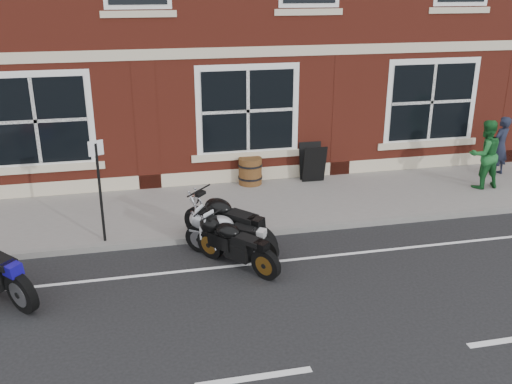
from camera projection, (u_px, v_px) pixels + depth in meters
The scene contains 11 objects.
ground at pixel (219, 273), 10.40m from camera, with size 80.00×80.00×0.00m, color black.
sidewalk at pixel (198, 209), 13.12m from camera, with size 30.00×3.00×0.12m, color slate.
kerb at pixel (208, 238), 11.67m from camera, with size 30.00×0.16×0.12m, color slate.
moto_sport_black at pixel (236, 243), 10.44m from camera, with size 1.29×1.58×0.87m.
moto_sport_silver at pixel (230, 234), 10.81m from camera, with size 1.63×1.24×0.87m.
moto_naked_black at pixel (228, 220), 11.19m from camera, with size 1.58×1.85×1.03m.
pedestrian_left at pixel (500, 146), 15.03m from camera, with size 0.58×0.38×1.58m, color black.
pedestrian_right at pixel (485, 154), 14.07m from camera, with size 0.84×0.65×1.72m, color #1B5F28.
a_board_sign at pixel (312, 162), 14.67m from camera, with size 0.59×0.39×0.98m, color black, non-canonical shape.
barrel_planter at pixel (250, 171), 14.48m from camera, with size 0.62×0.62×0.69m.
parking_sign at pixel (99, 184), 10.99m from camera, with size 0.28×0.13×2.07m.
Camera 1 is at (-1.36, -9.15, 5.01)m, focal length 40.00 mm.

